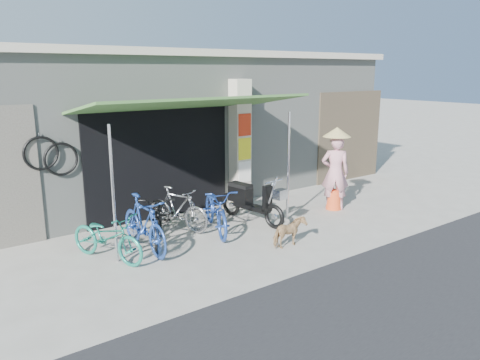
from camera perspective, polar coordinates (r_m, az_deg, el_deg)
ground at (r=9.26m, az=4.71°, el=-7.01°), size 80.00×80.00×0.00m
bicycle_shop at (r=13.02m, az=-10.14°, el=7.03°), size 12.30×5.30×3.66m
shop_pillar at (r=11.26m, az=-0.08°, el=4.56°), size 0.42×0.44×3.00m
awning at (r=9.50m, az=-5.74°, el=9.04°), size 4.60×1.88×2.72m
neighbour_right at (r=14.22m, az=13.21°, el=5.22°), size 2.60×0.06×2.60m
bike_teal at (r=8.36m, az=-15.88°, el=-6.68°), size 1.14×1.70×0.84m
bike_blue at (r=8.61m, az=-11.63°, el=-5.25°), size 0.48×1.70×1.02m
bike_black at (r=9.03m, az=-9.89°, el=-4.43°), size 1.46×1.94×0.98m
bike_silver at (r=9.62m, az=-7.63°, el=-3.48°), size 0.96×1.55×0.90m
bike_navy at (r=9.44m, az=-2.92°, el=-3.56°), size 1.23×1.91×0.95m
street_dog at (r=8.72m, az=6.05°, el=-6.39°), size 0.67×0.32×0.56m
moped at (r=10.06m, az=1.27°, el=-2.55°), size 0.57×1.79×1.02m
nun at (r=11.08m, az=11.54°, el=1.24°), size 0.76×0.74×1.94m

